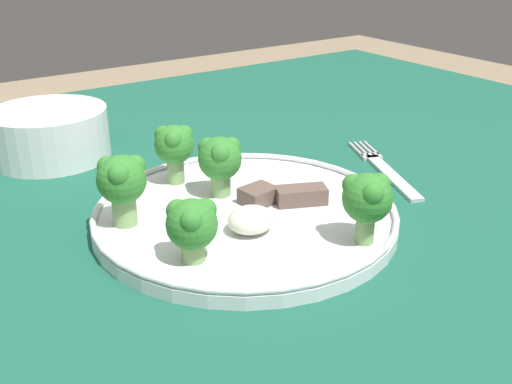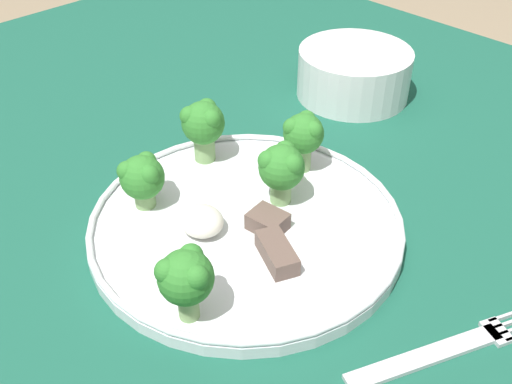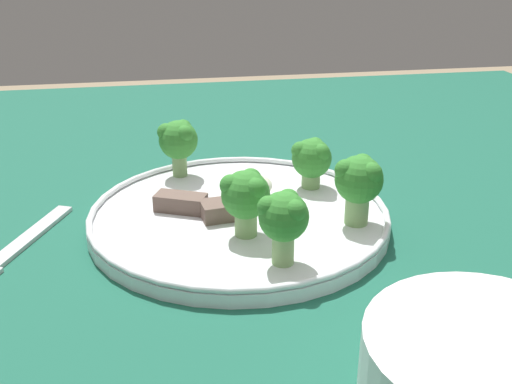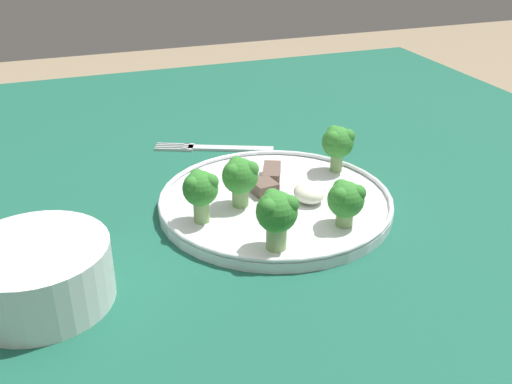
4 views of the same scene
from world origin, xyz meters
The scene contains 12 objects.
table centered at (0.00, 0.00, 0.68)m, with size 1.32×1.17×0.76m.
dinner_plate centered at (-0.02, 0.02, 0.77)m, with size 0.29×0.29×0.02m.
fork centered at (0.18, 0.03, 0.76)m, with size 0.09×0.17×0.00m.
cream_bowl centered at (-0.12, 0.29, 0.79)m, with size 0.14×0.14×0.06m.
broccoli_floret_near_rim_left centered at (-0.12, 0.06, 0.82)m, with size 0.05×0.04×0.07m.
broccoli_floret_center_left centered at (-0.02, 0.06, 0.81)m, with size 0.04×0.04×0.06m.
broccoli_floret_back_left centered at (0.03, -0.09, 0.82)m, with size 0.04×0.04×0.06m.
broccoli_floret_front_left centered at (-0.10, -0.03, 0.81)m, with size 0.04×0.04×0.05m.
broccoli_floret_center_back centered at (-0.04, 0.12, 0.82)m, with size 0.04×0.04×0.06m.
meat_slice_front_slice centered at (0.00, 0.02, 0.78)m, with size 0.04×0.03×0.02m.
meat_slice_middle_slice centered at (0.03, 0.00, 0.78)m, with size 0.05×0.04×0.02m.
sauce_dollop centered at (-0.04, -0.02, 0.79)m, with size 0.04×0.04×0.02m.
Camera 2 is at (0.28, -0.27, 1.13)m, focal length 42.00 mm.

